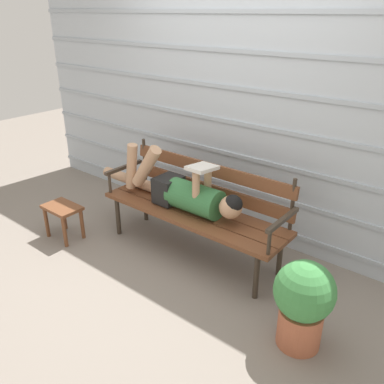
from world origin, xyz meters
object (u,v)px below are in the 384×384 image
(park_bench, at_px, (197,203))
(footstool, at_px, (63,213))
(potted_plant, at_px, (303,301))
(reclining_person, at_px, (182,191))

(park_bench, height_order, footstool, park_bench)
(footstool, height_order, potted_plant, potted_plant)
(reclining_person, relative_size, footstool, 4.63)
(reclining_person, relative_size, potted_plant, 2.72)
(park_bench, distance_m, footstool, 1.31)
(park_bench, distance_m, reclining_person, 0.18)
(park_bench, bearing_deg, reclining_person, -148.53)
(footstool, bearing_deg, potted_plant, 3.62)
(reclining_person, xyz_separation_m, footstool, (-1.01, -0.56, -0.32))
(reclining_person, height_order, footstool, reclining_person)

